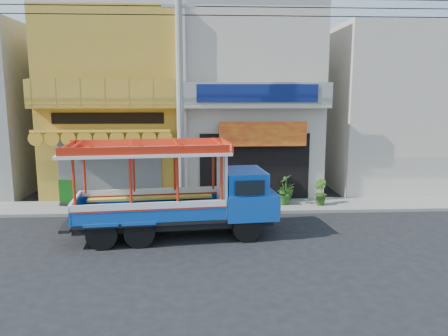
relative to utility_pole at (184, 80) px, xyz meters
name	(u,v)px	position (x,y,z in m)	size (l,w,h in m)	color
ground	(210,241)	(0.85, -3.30, -5.03)	(90.00, 90.00, 0.00)	black
sidewalk	(208,207)	(0.85, 0.70, -4.97)	(30.00, 2.00, 0.12)	slate
shophouse_left	(121,103)	(-3.15, 4.66, -0.92)	(6.00, 7.50, 8.24)	#AC9126
shophouse_right	(248,103)	(2.85, 4.66, -0.93)	(6.00, 6.75, 8.24)	beige
party_pilaster	(182,107)	(-0.15, 1.55, -1.03)	(0.35, 0.30, 8.00)	beige
filler_building_right	(390,109)	(9.85, 4.70, -1.23)	(6.00, 6.00, 7.60)	beige
utility_pole	(184,80)	(0.00, 0.00, 0.00)	(28.00, 0.26, 9.00)	gray
songthaew_truck	(189,191)	(0.20, -2.73, -3.56)	(6.73, 2.78, 3.05)	black
green_sign	(67,195)	(-4.74, 0.95, -4.48)	(0.67, 0.45, 1.04)	black
potted_plant_a	(285,193)	(3.97, 0.71, -4.47)	(0.80, 0.70, 0.89)	#264D16
potted_plant_b	(320,192)	(5.36, 0.54, -4.39)	(0.57, 0.46, 1.04)	#264D16
potted_plant_c	(286,187)	(4.15, 1.39, -4.37)	(0.61, 0.61, 1.09)	#264D16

